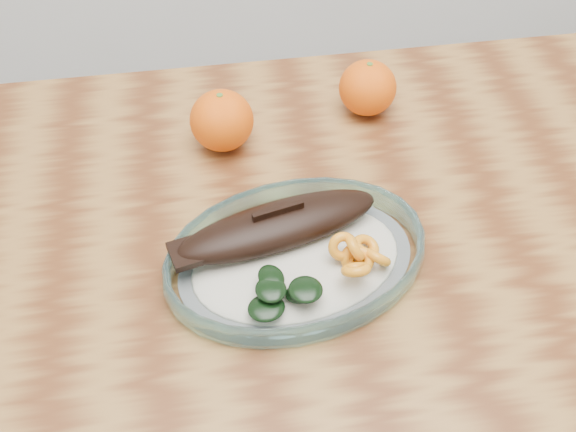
{
  "coord_description": "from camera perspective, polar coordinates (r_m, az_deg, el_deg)",
  "views": [
    {
      "loc": [
        -0.14,
        -0.53,
        1.37
      ],
      "look_at": [
        -0.05,
        0.05,
        0.77
      ],
      "focal_mm": 45.0,
      "sensor_mm": 36.0,
      "label": 1
    }
  ],
  "objects": [
    {
      "name": "dining_table",
      "position": [
        0.91,
        3.5,
        -6.98
      ],
      "size": [
        1.2,
        0.8,
        0.75
      ],
      "color": "#5C2F15",
      "rests_on": "ground"
    },
    {
      "name": "plated_meal",
      "position": [
        0.8,
        0.6,
        -3.03
      ],
      "size": [
        0.64,
        0.64,
        0.08
      ],
      "rotation": [
        0.0,
        0.0,
        0.21
      ],
      "color": "white",
      "rests_on": "dining_table"
    },
    {
      "name": "orange_left",
      "position": [
        0.94,
        -5.26,
        7.53
      ],
      "size": [
        0.08,
        0.08,
        0.08
      ],
      "primitive_type": "sphere",
      "color": "#FF4205",
      "rests_on": "dining_table"
    },
    {
      "name": "orange_right",
      "position": [
        1.01,
        6.3,
        10.04
      ],
      "size": [
        0.08,
        0.08,
        0.08
      ],
      "primitive_type": "sphere",
      "color": "#FF4205",
      "rests_on": "dining_table"
    }
  ]
}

